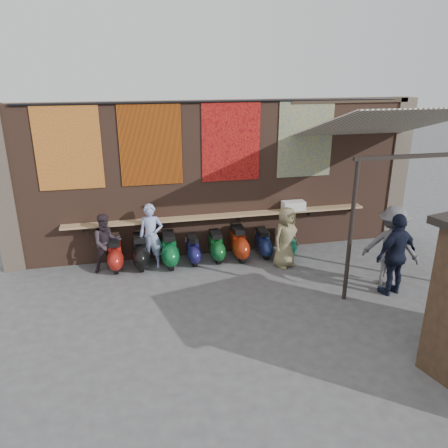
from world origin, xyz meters
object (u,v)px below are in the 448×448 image
object	(u,v)px
shelf_box	(293,206)
scooter_stool_0	(115,255)
scooter_stool_1	(140,252)
shopper_tan	(286,237)
scooter_stool_3	(193,250)
shopper_navy	(396,255)
diner_right	(107,243)
scooter_stool_4	(216,246)
scooter_stool_6	(263,243)
shopper_grey	(391,246)
scooter_stool_2	(169,250)
diner_left	(151,236)
scooter_stool_7	(287,241)
scooter_stool_5	(239,243)

from	to	relation	value
shelf_box	scooter_stool_0	distance (m)	4.83
scooter_stool_1	shopper_tan	size ratio (longest dim) A/B	0.56
scooter_stool_3	shopper_navy	world-z (taller)	shopper_navy
shopper_navy	scooter_stool_1	bearing A→B (deg)	-40.48
scooter_stool_3	diner_right	bearing A→B (deg)	179.66
scooter_stool_0	scooter_stool_4	world-z (taller)	scooter_stool_0
scooter_stool_6	shopper_navy	size ratio (longest dim) A/B	0.40
shopper_grey	scooter_stool_4	bearing A→B (deg)	6.04
shopper_grey	scooter_stool_2	bearing A→B (deg)	13.75
scooter_stool_3	shopper_tan	world-z (taller)	shopper_tan
shopper_grey	diner_left	bearing A→B (deg)	15.05
shopper_navy	shelf_box	bearing A→B (deg)	-81.11
scooter_stool_2	diner_left	size ratio (longest dim) A/B	0.55
scooter_stool_1	scooter_stool_6	world-z (taller)	scooter_stool_1
scooter_stool_2	scooter_stool_6	xyz separation A→B (m)	(2.50, 0.06, -0.07)
diner_right	shopper_tan	bearing A→B (deg)	-24.34
diner_left	shopper_grey	size ratio (longest dim) A/B	0.87
scooter_stool_2	scooter_stool_3	size ratio (longest dim) A/B	1.24
scooter_stool_2	scooter_stool_3	xyz separation A→B (m)	(0.61, 0.04, -0.08)
scooter_stool_4	scooter_stool_7	world-z (taller)	scooter_stool_4
scooter_stool_1	scooter_stool_7	world-z (taller)	scooter_stool_1
shelf_box	scooter_stool_2	size ratio (longest dim) A/B	0.67
diner_right	shopper_navy	world-z (taller)	shopper_navy
diner_left	scooter_stool_0	bearing A→B (deg)	-171.47
scooter_stool_3	shopper_navy	xyz separation A→B (m)	(4.05, -2.58, 0.59)
diner_right	shopper_navy	distance (m)	6.69
scooter_stool_2	shopper_tan	size ratio (longest dim) A/B	0.57
scooter_stool_6	shopper_tan	size ratio (longest dim) A/B	0.48
scooter_stool_1	diner_left	distance (m)	0.50
scooter_stool_1	diner_right	size ratio (longest dim) A/B	0.59
diner_right	shopper_grey	xyz separation A→B (m)	(6.31, -2.18, 0.21)
scooter_stool_5	diner_right	world-z (taller)	diner_right
scooter_stool_6	shopper_navy	distance (m)	3.43
scooter_stool_7	scooter_stool_1	bearing A→B (deg)	178.75
diner_left	shopper_tan	bearing A→B (deg)	-1.68
scooter_stool_2	shopper_navy	bearing A→B (deg)	-28.58
shopper_navy	shopper_tan	distance (m)	2.62
shelf_box	shopper_navy	world-z (taller)	shopper_navy
scooter_stool_7	shopper_grey	world-z (taller)	shopper_grey
scooter_stool_1	scooter_stool_5	distance (m)	2.54
scooter_stool_0	scooter_stool_2	bearing A→B (deg)	-3.60
diner_left	scooter_stool_6	bearing A→B (deg)	10.85
scooter_stool_4	shopper_tan	xyz separation A→B (m)	(1.61, -0.74, 0.40)
scooter_stool_0	diner_right	distance (m)	0.39
diner_left	shopper_grey	xyz separation A→B (m)	(5.24, -2.18, 0.13)
scooter_stool_7	shopper_navy	xyz separation A→B (m)	(1.53, -2.54, 0.56)
diner_right	diner_left	bearing A→B (deg)	-14.95
shelf_box	shopper_navy	size ratio (longest dim) A/B	0.32
scooter_stool_2	shopper_navy	xyz separation A→B (m)	(4.66, -2.54, 0.51)
diner_right	scooter_stool_5	bearing A→B (deg)	-15.04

